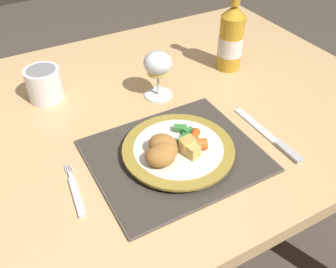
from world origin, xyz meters
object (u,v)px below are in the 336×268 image
Objects in this scene: fork at (76,193)px; wine_glass at (158,66)px; dinner_plate at (178,150)px; table_knife at (272,138)px; dining_table at (129,143)px; bottle at (231,38)px; drinking_cup at (44,83)px.

wine_glass is (0.29, 0.22, 0.08)m from fork.
wine_glass reaches higher than fork.
dinner_plate reaches higher than table_knife.
dinner_plate reaches higher than dining_table.
bottle is (0.10, 0.31, 0.09)m from table_knife.
bottle is (0.31, 0.25, 0.07)m from dinner_plate.
drinking_cup is (-0.39, 0.40, 0.04)m from table_knife.
table_knife is at bearing -45.72° from drinking_cup.
dinner_plate is 0.22m from table_knife.
wine_glass is 0.51× the size of bottle.
fork is 0.37m from wine_glass.
bottle is at bearing 25.03° from fork.
bottle is (0.35, 0.07, 0.18)m from dining_table.
dinner_plate is 2.68× the size of drinking_cup.
table_knife is 0.56m from drinking_cup.
drinking_cup is at bearing 83.64° from fork.
fork is at bearing 178.71° from dinner_plate.
fork is 0.35m from drinking_cup.
dining_table is 0.26m from drinking_cup.
dining_table is 5.61× the size of bottle.
table_knife is (0.43, -0.06, 0.00)m from fork.
table_knife is at bearing -14.03° from dinner_plate.
wine_glass is (0.11, 0.04, 0.18)m from dining_table.
dining_table is 6.29× the size of table_knife.
wine_glass reaches higher than dining_table.
dinner_plate is 1.66× the size of fork.
bottle reaches higher than wine_glass.
dinner_plate is at bearing -79.54° from dining_table.
table_knife is (0.21, -0.05, -0.01)m from dinner_plate.
wine_glass reaches higher than drinking_cup.
drinking_cup is (0.04, 0.34, 0.04)m from fork.
wine_glass is 0.24m from bottle.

